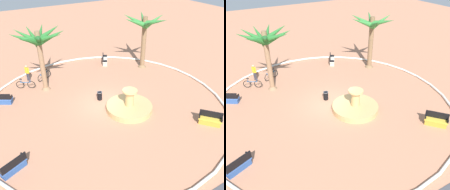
% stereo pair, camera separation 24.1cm
% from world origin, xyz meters
% --- Properties ---
extents(ground_plane, '(80.00, 80.00, 0.00)m').
position_xyz_m(ground_plane, '(0.00, 0.00, 0.00)').
color(ground_plane, tan).
extents(plaza_curb, '(19.50, 19.50, 0.20)m').
position_xyz_m(plaza_curb, '(0.00, 0.00, 0.10)').
color(plaza_curb, silver).
rests_on(plaza_curb, ground).
extents(fountain, '(3.60, 3.60, 1.80)m').
position_xyz_m(fountain, '(-1.22, 1.74, 0.28)').
color(fountain, tan).
rests_on(fountain, ground).
extents(palm_tree_near_fountain, '(4.57, 4.48, 5.55)m').
position_xyz_m(palm_tree_near_fountain, '(-6.92, -4.31, 4.10)').
color(palm_tree_near_fountain, brown).
rests_on(palm_tree_near_fountain, ground).
extents(palm_tree_by_curb, '(4.51, 4.51, 5.58)m').
position_xyz_m(palm_tree_by_curb, '(3.42, -4.80, 4.40)').
color(palm_tree_by_curb, '#8E6B4C').
rests_on(palm_tree_by_curb, ground).
extents(bench_east, '(1.41, 1.55, 1.00)m').
position_xyz_m(bench_east, '(-5.23, 6.18, 0.35)').
color(bench_east, gold).
rests_on(bench_east, ground).
extents(bench_west, '(1.21, 1.64, 1.00)m').
position_xyz_m(bench_west, '(-3.90, -7.07, 0.35)').
color(bench_west, beige).
rests_on(bench_west, ground).
extents(bench_north, '(1.63, 1.25, 1.00)m').
position_xyz_m(bench_north, '(7.19, -4.26, 0.35)').
color(bench_north, '#335BA8').
rests_on(bench_north, ground).
extents(bench_southeast, '(1.67, 1.11, 1.00)m').
position_xyz_m(bench_southeast, '(7.88, 3.53, 0.35)').
color(bench_southeast, '#335BA8').
rests_on(bench_southeast, ground).
extents(trash_bin, '(0.46, 0.46, 0.73)m').
position_xyz_m(trash_bin, '(0.06, -0.80, 0.39)').
color(trash_bin, black).
rests_on(trash_bin, ground).
extents(bicycle_red_frame, '(1.54, 0.88, 0.94)m').
position_xyz_m(bicycle_red_frame, '(4.92, -5.90, 0.38)').
color(bicycle_red_frame, black).
rests_on(bicycle_red_frame, ground).
extents(bicycle_by_lamppost, '(1.53, 0.88, 0.94)m').
position_xyz_m(bicycle_by_lamppost, '(2.93, -6.77, 0.38)').
color(bicycle_by_lamppost, black).
rests_on(bicycle_by_lamppost, ground).
extents(person_cyclist_helmet, '(0.35, 0.46, 1.60)m').
position_xyz_m(person_cyclist_helmet, '(4.36, -7.26, 0.90)').
color(person_cyclist_helmet, '#33333D').
rests_on(person_cyclist_helmet, ground).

